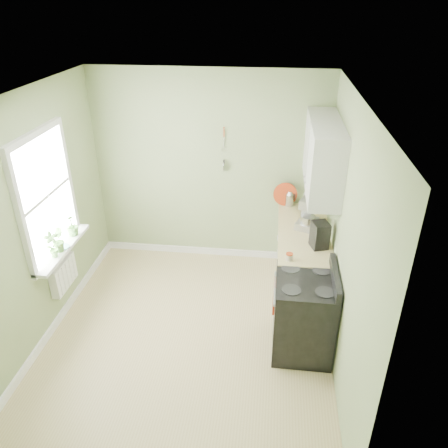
# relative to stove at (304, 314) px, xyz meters

# --- Properties ---
(floor) EXTENTS (3.20, 3.60, 0.02)m
(floor) POSITION_rel_stove_xyz_m (-1.28, 0.02, -0.47)
(floor) COLOR tan
(floor) RESTS_ON ground
(ceiling) EXTENTS (3.20, 3.60, 0.02)m
(ceiling) POSITION_rel_stove_xyz_m (-1.28, 0.02, 2.25)
(ceiling) COLOR white
(ceiling) RESTS_ON wall_back
(wall_back) EXTENTS (3.20, 0.02, 2.70)m
(wall_back) POSITION_rel_stove_xyz_m (-1.28, 1.83, 0.89)
(wall_back) COLOR #8C9C6A
(wall_back) RESTS_ON floor
(wall_left) EXTENTS (0.02, 3.60, 2.70)m
(wall_left) POSITION_rel_stove_xyz_m (-2.89, 0.02, 0.89)
(wall_left) COLOR #8C9C6A
(wall_left) RESTS_ON floor
(wall_right) EXTENTS (0.02, 3.60, 2.70)m
(wall_right) POSITION_rel_stove_xyz_m (0.33, 0.02, 0.89)
(wall_right) COLOR #8C9C6A
(wall_right) RESTS_ON floor
(base_cabinets) EXTENTS (0.60, 1.60, 0.87)m
(base_cabinets) POSITION_rel_stove_xyz_m (0.02, 1.02, -0.02)
(base_cabinets) COLOR silver
(base_cabinets) RESTS_ON floor
(countertop) EXTENTS (0.64, 1.60, 0.04)m
(countertop) POSITION_rel_stove_xyz_m (0.01, 1.02, 0.43)
(countertop) COLOR #C9B87B
(countertop) RESTS_ON base_cabinets
(upper_cabinets) EXTENTS (0.35, 1.40, 0.80)m
(upper_cabinets) POSITION_rel_stove_xyz_m (0.15, 1.12, 1.39)
(upper_cabinets) COLOR silver
(upper_cabinets) RESTS_ON wall_right
(window) EXTENTS (0.06, 1.14, 1.44)m
(window) POSITION_rel_stove_xyz_m (-2.86, 0.32, 1.09)
(window) COLOR white
(window) RESTS_ON wall_left
(window_sill) EXTENTS (0.18, 1.14, 0.04)m
(window_sill) POSITION_rel_stove_xyz_m (-2.79, 0.32, 0.42)
(window_sill) COLOR white
(window_sill) RESTS_ON wall_left
(radiator) EXTENTS (0.12, 0.50, 0.35)m
(radiator) POSITION_rel_stove_xyz_m (-2.82, 0.27, 0.09)
(radiator) COLOR white
(radiator) RESTS_ON wall_left
(wall_utensils) EXTENTS (0.02, 0.14, 0.58)m
(wall_utensils) POSITION_rel_stove_xyz_m (-1.08, 1.80, 1.11)
(wall_utensils) COLOR #C9B87B
(wall_utensils) RESTS_ON wall_back
(stove) EXTENTS (0.65, 0.74, 1.02)m
(stove) POSITION_rel_stove_xyz_m (0.00, 0.00, 0.00)
(stove) COLOR black
(stove) RESTS_ON floor
(stand_mixer) EXTENTS (0.32, 0.40, 0.43)m
(stand_mixer) POSITION_rel_stove_xyz_m (0.04, 1.17, 0.64)
(stand_mixer) COLOR #B2B2B7
(stand_mixer) RESTS_ON countertop
(kettle) EXTENTS (0.21, 0.12, 0.21)m
(kettle) POSITION_rel_stove_xyz_m (-0.17, 1.74, 0.56)
(kettle) COLOR silver
(kettle) RESTS_ON countertop
(coffee_maker) EXTENTS (0.23, 0.24, 0.31)m
(coffee_maker) POSITION_rel_stove_xyz_m (0.16, 0.67, 0.60)
(coffee_maker) COLOR black
(coffee_maker) RESTS_ON countertop
(red_tray) EXTENTS (0.33, 0.07, 0.33)m
(red_tray) POSITION_rel_stove_xyz_m (-0.23, 1.74, 0.62)
(red_tray) COLOR #9E2F11
(red_tray) RESTS_ON countertop
(jar) EXTENTS (0.08, 0.08, 0.09)m
(jar) POSITION_rel_stove_xyz_m (-0.18, 0.34, 0.50)
(jar) COLOR #BFAC9B
(jar) RESTS_ON countertop
(plant_a) EXTENTS (0.20, 0.20, 0.32)m
(plant_a) POSITION_rel_stove_xyz_m (-2.78, 0.11, 0.60)
(plant_a) COLOR #4B7D35
(plant_a) RESTS_ON window_sill
(plant_b) EXTENTS (0.19, 0.20, 0.28)m
(plant_b) POSITION_rel_stove_xyz_m (-2.78, 0.25, 0.59)
(plant_b) COLOR #4B7D35
(plant_b) RESTS_ON window_sill
(plant_c) EXTENTS (0.21, 0.21, 0.27)m
(plant_c) POSITION_rel_stove_xyz_m (-2.78, 0.62, 0.58)
(plant_c) COLOR #4B7D35
(plant_c) RESTS_ON window_sill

